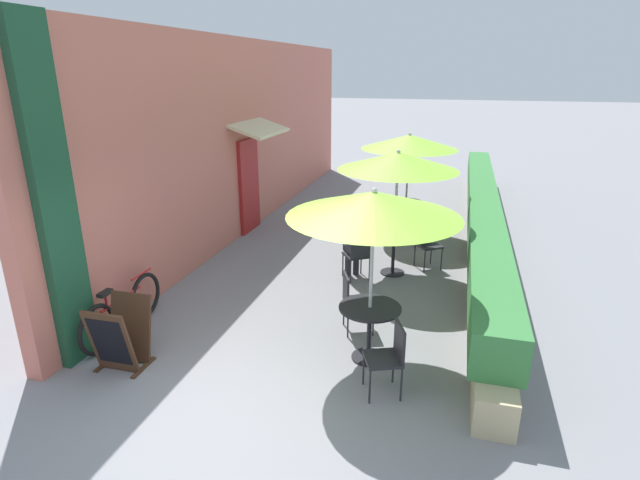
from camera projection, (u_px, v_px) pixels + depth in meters
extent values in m
plane|color=gray|center=(228.00, 418.00, 5.39)|extent=(120.00, 120.00, 0.00)
cube|color=#C66B5B|center=(252.00, 135.00, 11.66)|extent=(0.24, 13.86, 4.20)
cube|color=#19472D|center=(55.00, 201.00, 5.85)|extent=(0.12, 0.56, 4.20)
cube|color=maroon|center=(249.00, 186.00, 11.33)|extent=(0.08, 0.96, 2.10)
cube|color=beige|center=(259.00, 128.00, 10.83)|extent=(0.78, 1.80, 0.30)
cube|color=tan|center=(481.00, 231.00, 10.82)|extent=(0.44, 12.86, 0.45)
cube|color=#387A3D|center=(483.00, 209.00, 10.66)|extent=(0.60, 12.21, 0.56)
cylinder|color=black|center=(368.00, 357.00, 6.50)|extent=(0.44, 0.44, 0.02)
cylinder|color=black|center=(369.00, 333.00, 6.38)|extent=(0.06, 0.06, 0.72)
cylinder|color=black|center=(370.00, 308.00, 6.27)|extent=(0.79, 0.79, 0.02)
cylinder|color=#B7B7BC|center=(371.00, 281.00, 6.15)|extent=(0.04, 0.04, 2.18)
cone|color=#8CD138|center=(374.00, 204.00, 5.83)|extent=(2.08, 2.08, 0.30)
sphere|color=#B7B7BC|center=(374.00, 191.00, 5.77)|extent=(0.07, 0.07, 0.07)
cube|color=#232328|center=(359.00, 302.00, 7.05)|extent=(0.52, 0.52, 0.04)
cube|color=#232328|center=(346.00, 289.00, 6.96)|extent=(0.17, 0.36, 0.42)
cylinder|color=#232328|center=(373.00, 321.00, 6.97)|extent=(0.02, 0.02, 0.45)
cylinder|color=#232328|center=(368.00, 310.00, 7.31)|extent=(0.02, 0.02, 0.45)
cylinder|color=#232328|center=(348.00, 323.00, 6.93)|extent=(0.02, 0.02, 0.45)
cylinder|color=#232328|center=(344.00, 311.00, 7.27)|extent=(0.02, 0.02, 0.45)
cube|color=#232328|center=(383.00, 359.00, 5.67)|extent=(0.52, 0.52, 0.04)
cube|color=#232328|center=(400.00, 342.00, 5.62)|extent=(0.17, 0.36, 0.42)
cylinder|color=#232328|center=(364.00, 368.00, 5.89)|extent=(0.02, 0.02, 0.45)
cylinder|color=#232328|center=(370.00, 386.00, 5.55)|extent=(0.02, 0.02, 0.45)
cylinder|color=#232328|center=(393.00, 366.00, 5.93)|extent=(0.02, 0.02, 0.45)
cylinder|color=#232328|center=(401.00, 384.00, 5.59)|extent=(0.02, 0.02, 0.45)
cylinder|color=black|center=(392.00, 272.00, 9.19)|extent=(0.44, 0.44, 0.02)
cylinder|color=black|center=(393.00, 254.00, 9.08)|extent=(0.06, 0.06, 0.72)
cylinder|color=black|center=(394.00, 236.00, 8.96)|extent=(0.79, 0.79, 0.02)
cylinder|color=#B7B7BC|center=(395.00, 216.00, 8.84)|extent=(0.04, 0.04, 2.18)
cone|color=#8CD138|center=(398.00, 161.00, 8.52)|extent=(2.08, 2.08, 0.30)
sphere|color=#B7B7BC|center=(399.00, 152.00, 8.47)|extent=(0.07, 0.07, 0.07)
cube|color=#232328|center=(356.00, 255.00, 8.82)|extent=(0.56, 0.56, 0.04)
cube|color=#232328|center=(361.00, 247.00, 8.58)|extent=(0.33, 0.24, 0.42)
cylinder|color=#232328|center=(361.00, 262.00, 9.11)|extent=(0.02, 0.02, 0.45)
cylinder|color=#232328|center=(343.00, 264.00, 8.99)|extent=(0.02, 0.02, 0.45)
cylinder|color=#232328|center=(369.00, 269.00, 8.79)|extent=(0.02, 0.02, 0.45)
cylinder|color=#232328|center=(351.00, 272.00, 8.67)|extent=(0.02, 0.02, 0.45)
cylinder|color=#23232D|center=(356.00, 262.00, 9.07)|extent=(0.11, 0.11, 0.47)
cylinder|color=#23232D|center=(348.00, 263.00, 9.02)|extent=(0.11, 0.11, 0.47)
cube|color=#23232D|center=(354.00, 249.00, 8.87)|extent=(0.45, 0.47, 0.12)
cube|color=#282D38|center=(357.00, 238.00, 8.69)|extent=(0.40, 0.38, 0.50)
sphere|color=#A87556|center=(357.00, 217.00, 8.59)|extent=(0.20, 0.20, 0.20)
cube|color=#232328|center=(429.00, 246.00, 9.29)|extent=(0.56, 0.56, 0.04)
cube|color=#232328|center=(424.00, 232.00, 9.38)|extent=(0.33, 0.24, 0.42)
cylinder|color=#232328|center=(425.00, 261.00, 9.14)|extent=(0.02, 0.02, 0.45)
cylinder|color=#232328|center=(442.00, 259.00, 9.26)|extent=(0.02, 0.02, 0.45)
cylinder|color=#232328|center=(415.00, 255.00, 9.46)|extent=(0.02, 0.02, 0.45)
cylinder|color=#232328|center=(431.00, 253.00, 9.58)|extent=(0.02, 0.02, 0.45)
cylinder|color=#232328|center=(395.00, 234.00, 8.86)|extent=(0.07, 0.07, 0.09)
cylinder|color=black|center=(404.00, 233.00, 11.42)|extent=(0.44, 0.44, 0.02)
cylinder|color=black|center=(405.00, 218.00, 11.30)|extent=(0.06, 0.06, 0.72)
cylinder|color=black|center=(406.00, 202.00, 11.19)|extent=(0.79, 0.79, 0.02)
cylinder|color=#B7B7BC|center=(407.00, 187.00, 11.07)|extent=(0.04, 0.04, 2.18)
cone|color=#8CD138|center=(409.00, 142.00, 10.75)|extent=(2.08, 2.08, 0.30)
sphere|color=#B7B7BC|center=(410.00, 134.00, 10.70)|extent=(0.07, 0.07, 0.07)
cube|color=#232328|center=(407.00, 224.00, 10.59)|extent=(0.46, 0.46, 0.04)
cube|color=#232328|center=(416.00, 215.00, 10.50)|extent=(0.09, 0.38, 0.42)
cylinder|color=#232328|center=(397.00, 231.00, 10.85)|extent=(0.02, 0.02, 0.45)
cylinder|color=#232328|center=(398.00, 236.00, 10.51)|extent=(0.02, 0.02, 0.45)
cylinder|color=#232328|center=(414.00, 232.00, 10.81)|extent=(0.02, 0.02, 0.45)
cylinder|color=#232328|center=(415.00, 237.00, 10.47)|extent=(0.02, 0.02, 0.45)
cube|color=#232328|center=(404.00, 206.00, 11.97)|extent=(0.46, 0.46, 0.04)
cube|color=#232328|center=(397.00, 197.00, 11.92)|extent=(0.09, 0.38, 0.42)
cylinder|color=#232328|center=(411.00, 217.00, 11.85)|extent=(0.02, 0.02, 0.45)
cylinder|color=#232328|center=(411.00, 213.00, 12.19)|extent=(0.02, 0.02, 0.45)
cylinder|color=#232328|center=(396.00, 217.00, 11.89)|extent=(0.02, 0.02, 0.45)
cylinder|color=#232328|center=(396.00, 213.00, 12.23)|extent=(0.02, 0.02, 0.45)
cylinder|color=#B73D3D|center=(403.00, 201.00, 11.10)|extent=(0.07, 0.07, 0.09)
torus|color=black|center=(146.00, 295.00, 7.50)|extent=(0.06, 0.69, 0.69)
torus|color=black|center=(97.00, 330.00, 6.51)|extent=(0.06, 0.69, 0.69)
cylinder|color=#B21E1E|center=(121.00, 299.00, 6.94)|extent=(0.04, 0.84, 0.04)
cylinder|color=#B21E1E|center=(114.00, 316.00, 6.83)|extent=(0.04, 0.62, 0.41)
cylinder|color=#B21E1E|center=(106.00, 301.00, 6.64)|extent=(0.04, 0.04, 0.24)
cube|color=black|center=(105.00, 293.00, 6.60)|extent=(0.10, 0.22, 0.05)
cylinder|color=#B21E1E|center=(141.00, 274.00, 7.34)|extent=(0.03, 0.46, 0.03)
cube|color=#422819|center=(131.00, 327.00, 6.38)|extent=(0.57, 0.24, 0.88)
cube|color=black|center=(131.00, 325.00, 6.39)|extent=(0.47, 0.17, 0.66)
cube|color=#422819|center=(111.00, 342.00, 6.01)|extent=(0.57, 0.24, 0.88)
cube|color=black|center=(109.00, 342.00, 5.99)|extent=(0.47, 0.17, 0.66)
cube|color=#422819|center=(144.00, 367.00, 6.27)|extent=(0.07, 0.48, 0.02)
cube|color=#422819|center=(108.00, 362.00, 6.40)|extent=(0.07, 0.48, 0.02)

